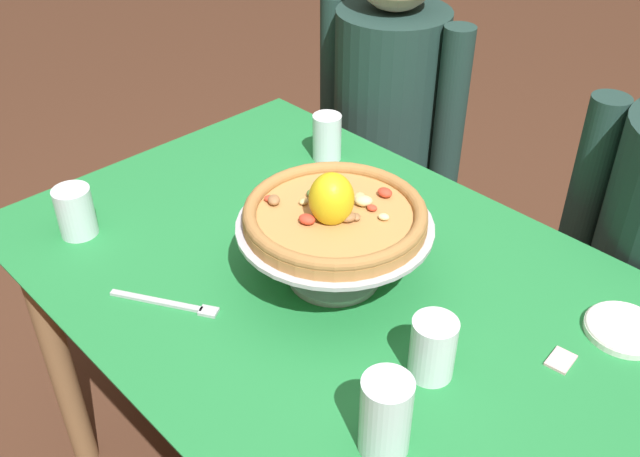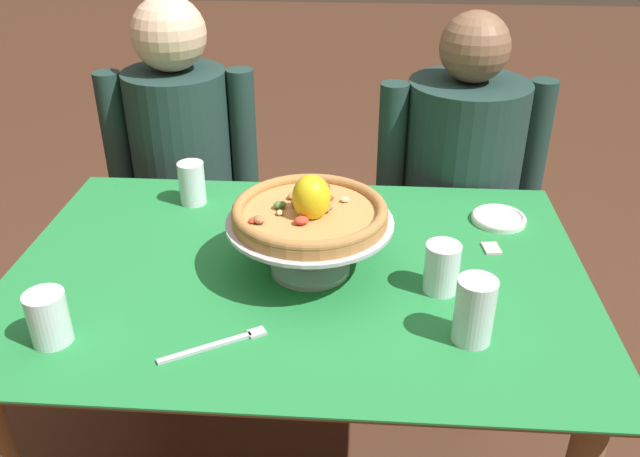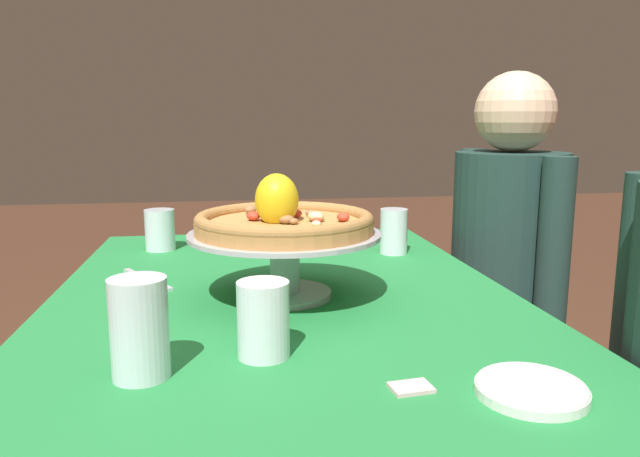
{
  "view_description": "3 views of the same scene",
  "coord_description": "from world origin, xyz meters",
  "px_view_note": "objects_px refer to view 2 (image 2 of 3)",
  "views": [
    {
      "loc": [
        0.74,
        -0.72,
        1.59
      ],
      "look_at": [
        0.02,
        -0.03,
        0.87
      ],
      "focal_mm": 39.93,
      "sensor_mm": 36.0,
      "label": 1
    },
    {
      "loc": [
        0.13,
        -1.2,
        1.54
      ],
      "look_at": [
        0.04,
        0.06,
        0.82
      ],
      "focal_mm": 37.37,
      "sensor_mm": 36.0,
      "label": 2
    },
    {
      "loc": [
        1.08,
        -0.1,
        1.08
      ],
      "look_at": [
        -0.01,
        0.07,
        0.87
      ],
      "focal_mm": 33.26,
      "sensor_mm": 36.0,
      "label": 3
    }
  ],
  "objects_px": {
    "water_glass_back_left": "(192,185)",
    "pizza_stand": "(310,237)",
    "water_glass_side_right": "(442,270)",
    "dinner_fork": "(219,344)",
    "diner_right": "(456,216)",
    "pizza": "(310,211)",
    "diner_left": "(187,202)",
    "sugar_packet": "(491,248)",
    "side_plate": "(499,218)",
    "water_glass_front_right": "(474,314)",
    "water_glass_front_left": "(49,320)"
  },
  "relations": [
    {
      "from": "pizza_stand",
      "to": "water_glass_front_right",
      "type": "xyz_separation_m",
      "value": [
        0.31,
        -0.21,
        -0.03
      ]
    },
    {
      "from": "pizza_stand",
      "to": "pizza",
      "type": "xyz_separation_m",
      "value": [
        0.0,
        -0.0,
        0.06
      ]
    },
    {
      "from": "diner_left",
      "to": "pizza",
      "type": "bearing_deg",
      "value": -55.73
    },
    {
      "from": "pizza_stand",
      "to": "side_plate",
      "type": "distance_m",
      "value": 0.51
    },
    {
      "from": "side_plate",
      "to": "pizza_stand",
      "type": "bearing_deg",
      "value": -150.22
    },
    {
      "from": "water_glass_front_right",
      "to": "pizza_stand",
      "type": "bearing_deg",
      "value": 146.27
    },
    {
      "from": "water_glass_side_right",
      "to": "side_plate",
      "type": "height_order",
      "value": "water_glass_side_right"
    },
    {
      "from": "water_glass_side_right",
      "to": "water_glass_front_left",
      "type": "distance_m",
      "value": 0.76
    },
    {
      "from": "pizza_stand",
      "to": "water_glass_back_left",
      "type": "distance_m",
      "value": 0.44
    },
    {
      "from": "side_plate",
      "to": "diner_left",
      "type": "distance_m",
      "value": 1.0
    },
    {
      "from": "water_glass_front_right",
      "to": "diner_left",
      "type": "height_order",
      "value": "diner_left"
    },
    {
      "from": "pizza",
      "to": "water_glass_front_left",
      "type": "distance_m",
      "value": 0.53
    },
    {
      "from": "water_glass_front_left",
      "to": "sugar_packet",
      "type": "bearing_deg",
      "value": 24.2
    },
    {
      "from": "pizza_stand",
      "to": "diner_left",
      "type": "height_order",
      "value": "diner_left"
    },
    {
      "from": "dinner_fork",
      "to": "diner_right",
      "type": "height_order",
      "value": "diner_right"
    },
    {
      "from": "pizza",
      "to": "diner_left",
      "type": "relative_size",
      "value": 0.27
    },
    {
      "from": "water_glass_front_left",
      "to": "diner_right",
      "type": "height_order",
      "value": "diner_right"
    },
    {
      "from": "pizza_stand",
      "to": "sugar_packet",
      "type": "height_order",
      "value": "pizza_stand"
    },
    {
      "from": "water_glass_side_right",
      "to": "water_glass_back_left",
      "type": "bearing_deg",
      "value": 149.4
    },
    {
      "from": "diner_left",
      "to": "side_plate",
      "type": "bearing_deg",
      "value": -24.64
    },
    {
      "from": "pizza_stand",
      "to": "dinner_fork",
      "type": "xyz_separation_m",
      "value": [
        -0.14,
        -0.26,
        -0.08
      ]
    },
    {
      "from": "water_glass_front_right",
      "to": "diner_right",
      "type": "relative_size",
      "value": 0.11
    },
    {
      "from": "water_glass_front_left",
      "to": "dinner_fork",
      "type": "xyz_separation_m",
      "value": [
        0.31,
        0.01,
        -0.04
      ]
    },
    {
      "from": "pizza_stand",
      "to": "water_glass_side_right",
      "type": "bearing_deg",
      "value": -11.01
    },
    {
      "from": "water_glass_front_left",
      "to": "diner_left",
      "type": "xyz_separation_m",
      "value": [
        0.0,
        0.93,
        -0.23
      ]
    },
    {
      "from": "pizza",
      "to": "dinner_fork",
      "type": "relative_size",
      "value": 1.74
    },
    {
      "from": "pizza_stand",
      "to": "water_glass_front_right",
      "type": "height_order",
      "value": "water_glass_front_right"
    },
    {
      "from": "pizza",
      "to": "diner_left",
      "type": "distance_m",
      "value": 0.87
    },
    {
      "from": "pizza",
      "to": "diner_left",
      "type": "height_order",
      "value": "diner_left"
    },
    {
      "from": "diner_right",
      "to": "side_plate",
      "type": "bearing_deg",
      "value": -82.63
    },
    {
      "from": "dinner_fork",
      "to": "sugar_packet",
      "type": "bearing_deg",
      "value": 34.54
    },
    {
      "from": "water_glass_back_left",
      "to": "water_glass_side_right",
      "type": "bearing_deg",
      "value": -30.6
    },
    {
      "from": "sugar_packet",
      "to": "diner_right",
      "type": "distance_m",
      "value": 0.53
    },
    {
      "from": "side_plate",
      "to": "dinner_fork",
      "type": "bearing_deg",
      "value": -138.81
    },
    {
      "from": "pizza_stand",
      "to": "diner_right",
      "type": "xyz_separation_m",
      "value": [
        0.39,
        0.61,
        -0.27
      ]
    },
    {
      "from": "dinner_fork",
      "to": "diner_right",
      "type": "relative_size",
      "value": 0.16
    },
    {
      "from": "water_glass_front_left",
      "to": "side_plate",
      "type": "bearing_deg",
      "value": 30.2
    },
    {
      "from": "pizza",
      "to": "water_glass_front_right",
      "type": "bearing_deg",
      "value": -33.65
    },
    {
      "from": "water_glass_back_left",
      "to": "diner_right",
      "type": "relative_size",
      "value": 0.09
    },
    {
      "from": "water_glass_back_left",
      "to": "pizza_stand",
      "type": "bearing_deg",
      "value": -42.71
    },
    {
      "from": "pizza_stand",
      "to": "water_glass_side_right",
      "type": "height_order",
      "value": "pizza_stand"
    },
    {
      "from": "pizza_stand",
      "to": "water_glass_side_right",
      "type": "relative_size",
      "value": 3.29
    },
    {
      "from": "water_glass_front_right",
      "to": "water_glass_front_left",
      "type": "bearing_deg",
      "value": -175.73
    },
    {
      "from": "water_glass_side_right",
      "to": "water_glass_front_left",
      "type": "xyz_separation_m",
      "value": [
        -0.72,
        -0.21,
        -0.0
      ]
    },
    {
      "from": "side_plate",
      "to": "sugar_packet",
      "type": "xyz_separation_m",
      "value": [
        -0.04,
        -0.14,
        -0.01
      ]
    },
    {
      "from": "pizza_stand",
      "to": "pizza",
      "type": "height_order",
      "value": "pizza"
    },
    {
      "from": "water_glass_side_right",
      "to": "water_glass_back_left",
      "type": "relative_size",
      "value": 0.97
    },
    {
      "from": "water_glass_side_right",
      "to": "diner_left",
      "type": "bearing_deg",
      "value": 135.35
    },
    {
      "from": "water_glass_back_left",
      "to": "dinner_fork",
      "type": "bearing_deg",
      "value": -72.19
    },
    {
      "from": "pizza",
      "to": "water_glass_back_left",
      "type": "bearing_deg",
      "value": 137.24
    }
  ]
}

